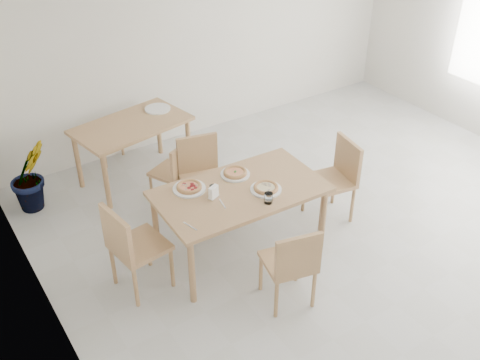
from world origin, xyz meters
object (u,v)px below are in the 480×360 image
chair_back_s (176,169)px  chair_back_n (94,123)px  napkin_holder (214,193)px  potted_plant (30,176)px  pizza_mushroom (266,187)px  plate_empty (158,109)px  pizza_pepperoni (189,187)px  plate_mushroom (266,189)px  main_table (240,196)px  plate_pepperoni (189,189)px  tumbler_a (213,190)px  chair_west (131,244)px  tumbler_b (268,198)px  chair_east (337,174)px  pizza_margherita (235,172)px  chair_south (292,262)px  chair_north (201,172)px  second_table (132,131)px  plate_margherita (235,174)px

chair_back_s → chair_back_n: chair_back_n is taller
napkin_holder → potted_plant: (-1.22, 1.90, -0.40)m
pizza_mushroom → plate_empty: bearing=92.1°
pizza_pepperoni → plate_mushroom: bearing=-34.3°
pizza_pepperoni → plate_empty: bearing=73.2°
main_table → pizza_mushroom: pizza_mushroom is taller
pizza_mushroom → plate_pepperoni: bearing=145.7°
pizza_mushroom → tumbler_a: (-0.45, 0.21, 0.02)m
chair_west → tumbler_b: (1.22, -0.40, 0.27)m
chair_back_s → chair_west: bearing=21.0°
chair_back_n → pizza_mushroom: bearing=-105.4°
plate_mushroom → chair_back_s: 1.33m
chair_east → main_table: bearing=-82.2°
tumbler_b → plate_mushroom: bearing=60.6°
tumbler_b → potted_plant: size_ratio=0.13×
chair_back_s → pizza_margherita: bearing=79.9°
chair_east → plate_empty: chair_east is taller
chair_south → tumbler_b: bearing=-90.2°
pizza_mushroom → chair_north: bearing=100.8°
chair_south → plate_pepperoni: bearing=-58.7°
plate_pepperoni → chair_back_s: size_ratio=0.41×
chair_back_n → potted_plant: (-1.01, -0.68, -0.07)m
pizza_pepperoni → second_table: pizza_pepperoni is taller
main_table → plate_empty: 2.01m
plate_mushroom → tumbler_a: tumbler_a is taller
chair_back_n → pizza_margherita: bearing=-105.4°
chair_south → potted_plant: (-1.48, 2.79, -0.08)m
napkin_holder → plate_mushroom: bearing=-40.5°
main_table → tumbler_b: size_ratio=15.77×
napkin_holder → chair_back_n: 2.61m
plate_pepperoni → napkin_holder: 0.28m
chair_east → plate_pepperoni: chair_east is taller
chair_back_s → plate_mushroom: bearing=79.7°
chair_east → plate_empty: size_ratio=2.90×
pizza_pepperoni → tumbler_a: 0.25m
chair_south → second_table: 2.73m
tumbler_b → chair_back_n: bearing=101.6°
plate_margherita → tumbler_b: size_ratio=2.81×
pizza_pepperoni → tumbler_b: 0.78m
chair_east → tumbler_a: size_ratio=9.32×
plate_pepperoni → second_table: (0.10, 1.57, -0.11)m
napkin_holder → plate_pepperoni: bearing=93.2°
chair_north → plate_margherita: bearing=-68.9°
tumbler_a → chair_back_s: 1.10m
pizza_margherita → tumbler_b: 0.57m
chair_west → chair_back_s: size_ratio=1.19×
pizza_mushroom → pizza_pepperoni: size_ratio=0.92×
chair_south → plate_margherita: size_ratio=2.92×
chair_north → pizza_margherita: bearing=-68.9°
plate_pepperoni → potted_plant: (-1.11, 1.65, -0.35)m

